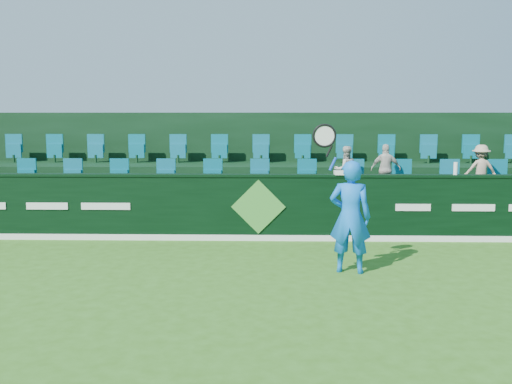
{
  "coord_description": "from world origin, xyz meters",
  "views": [
    {
      "loc": [
        0.22,
        -7.44,
        2.54
      ],
      "look_at": [
        -0.02,
        2.8,
        1.15
      ],
      "focal_mm": 40.0,
      "sensor_mm": 36.0,
      "label": 1
    }
  ],
  "objects_px": {
    "tennis_player": "(350,216)",
    "spectator_right": "(480,170)",
    "spectator_left": "(345,170)",
    "towel": "(346,173)",
    "spectator_middle": "(386,169)",
    "drinks_bottle": "(456,168)"
  },
  "relations": [
    {
      "from": "drinks_bottle",
      "to": "tennis_player",
      "type": "bearing_deg",
      "value": -135.53
    },
    {
      "from": "tennis_player",
      "to": "spectator_middle",
      "type": "xyz_separation_m",
      "value": [
        1.27,
        3.5,
        0.42
      ]
    },
    {
      "from": "tennis_player",
      "to": "towel",
      "type": "height_order",
      "value": "tennis_player"
    },
    {
      "from": "spectator_right",
      "to": "tennis_player",
      "type": "bearing_deg",
      "value": 48.55
    },
    {
      "from": "tennis_player",
      "to": "spectator_right",
      "type": "bearing_deg",
      "value": 46.39
    },
    {
      "from": "spectator_middle",
      "to": "spectator_right",
      "type": "bearing_deg",
      "value": -173.09
    },
    {
      "from": "spectator_right",
      "to": "drinks_bottle",
      "type": "height_order",
      "value": "spectator_right"
    },
    {
      "from": "tennis_player",
      "to": "towel",
      "type": "distance_m",
      "value": 2.44
    },
    {
      "from": "spectator_left",
      "to": "drinks_bottle",
      "type": "xyz_separation_m",
      "value": [
        2.05,
        -1.12,
        0.15
      ]
    },
    {
      "from": "spectator_left",
      "to": "towel",
      "type": "height_order",
      "value": "spectator_left"
    },
    {
      "from": "towel",
      "to": "drinks_bottle",
      "type": "distance_m",
      "value": 2.19
    },
    {
      "from": "spectator_middle",
      "to": "spectator_right",
      "type": "xyz_separation_m",
      "value": [
        2.07,
        0.0,
        -0.01
      ]
    },
    {
      "from": "tennis_player",
      "to": "spectator_middle",
      "type": "relative_size",
      "value": 2.23
    },
    {
      "from": "spectator_middle",
      "to": "drinks_bottle",
      "type": "relative_size",
      "value": 4.39
    },
    {
      "from": "spectator_left",
      "to": "spectator_middle",
      "type": "relative_size",
      "value": 0.96
    },
    {
      "from": "tennis_player",
      "to": "spectator_left",
      "type": "height_order",
      "value": "tennis_player"
    },
    {
      "from": "tennis_player",
      "to": "drinks_bottle",
      "type": "bearing_deg",
      "value": 44.47
    },
    {
      "from": "spectator_middle",
      "to": "drinks_bottle",
      "type": "bearing_deg",
      "value": 142.93
    },
    {
      "from": "spectator_right",
      "to": "drinks_bottle",
      "type": "xyz_separation_m",
      "value": [
        -0.91,
        -1.12,
        0.13
      ]
    },
    {
      "from": "tennis_player",
      "to": "towel",
      "type": "relative_size",
      "value": 5.38
    },
    {
      "from": "tennis_player",
      "to": "spectator_middle",
      "type": "bearing_deg",
      "value": 70.11
    },
    {
      "from": "spectator_left",
      "to": "spectator_right",
      "type": "xyz_separation_m",
      "value": [
        2.96,
        0.0,
        0.02
      ]
    }
  ]
}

